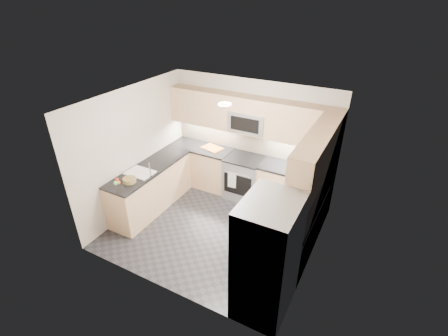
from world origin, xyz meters
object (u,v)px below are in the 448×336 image
(microwave, at_px, (249,121))
(fruit_basket, at_px, (129,180))
(utensil_bowl, at_px, (323,172))
(refrigerator, at_px, (267,258))
(cutting_board, at_px, (212,148))
(gas_range, at_px, (244,178))

(microwave, xyz_separation_m, fruit_basket, (-1.44, -2.00, -0.72))
(utensil_bowl, distance_m, fruit_basket, 3.59)
(refrigerator, height_order, cutting_board, refrigerator)
(microwave, relative_size, fruit_basket, 3.24)
(refrigerator, relative_size, utensil_bowl, 7.29)
(gas_range, bearing_deg, cutting_board, 174.86)
(gas_range, relative_size, cutting_board, 2.10)
(microwave, distance_m, refrigerator, 3.04)
(microwave, height_order, cutting_board, microwave)
(cutting_board, bearing_deg, utensil_bowl, -0.48)
(microwave, bearing_deg, cutting_board, -176.52)
(microwave, xyz_separation_m, refrigerator, (1.45, -2.55, -0.80))
(gas_range, height_order, utensil_bowl, utensil_bowl)
(gas_range, relative_size, utensil_bowl, 3.69)
(utensil_bowl, distance_m, cutting_board, 2.42)
(gas_range, distance_m, utensil_bowl, 1.69)
(utensil_bowl, bearing_deg, cutting_board, 179.52)
(gas_range, relative_size, fruit_basket, 3.88)
(utensil_bowl, height_order, cutting_board, utensil_bowl)
(refrigerator, bearing_deg, gas_range, 120.88)
(microwave, height_order, utensil_bowl, microwave)
(fruit_basket, bearing_deg, utensil_bowl, 32.38)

